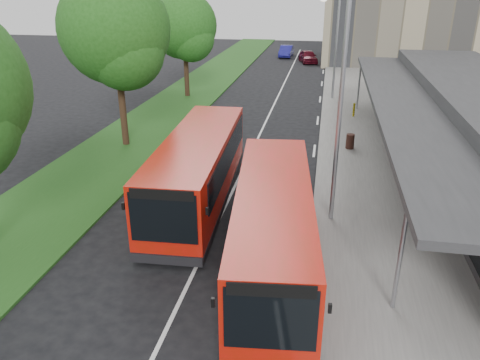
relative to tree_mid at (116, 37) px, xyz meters
The scene contains 15 objects.
ground 12.84m from the tree_mid, 52.23° to the right, with size 120.00×120.00×0.00m, color black.
pavement 17.95m from the tree_mid, 40.07° to the left, with size 5.00×80.00×0.15m, color slate.
grass_verge 12.37m from the tree_mid, 89.93° to the left, with size 5.00×80.00×0.10m, color #1F4C18.
lane_centre_line 10.87m from the tree_mid, 40.30° to the left, with size 0.12×70.00×0.01m, color silver.
kerb_dashes 15.46m from the tree_mid, 43.97° to the left, with size 0.12×56.00×0.01m.
tree_mid is the anchor object (origin of this frame).
tree_far 12.03m from the tree_mid, 90.00° to the left, with size 4.84×4.84×7.77m.
lamp_post_near 13.22m from the tree_mid, 32.36° to the right, with size 1.44×0.28×8.00m.
lamp_post_far 17.11m from the tree_mid, 49.32° to the left, with size 1.44×0.28×8.00m.
bus_main 14.69m from the tree_mid, 47.95° to the right, with size 3.39×9.74×2.70m.
bus_second 9.68m from the tree_mid, 47.07° to the right, with size 3.04×10.03×2.81m.
litter_bin 13.31m from the tree_mid, ahead, with size 0.43×0.43×0.78m, color #341B15.
bollard 15.74m from the tree_mid, 31.93° to the left, with size 0.14×0.14×0.88m, color yellow.
car_near 31.93m from the tree_mid, 74.36° to the left, with size 1.62×4.03×1.37m, color #4F0B18.
car_far 35.06m from the tree_mid, 80.50° to the left, with size 1.40×4.01×1.32m, color navy.
Camera 1 is at (3.67, -14.05, 8.43)m, focal length 35.00 mm.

